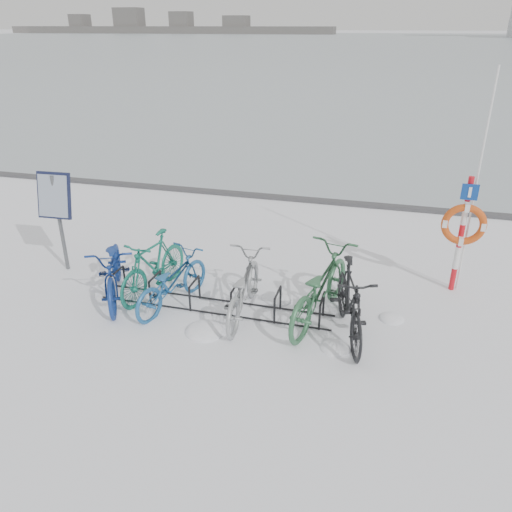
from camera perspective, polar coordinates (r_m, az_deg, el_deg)
The scene contains 14 objects.
ground at distance 8.52m, azimuth -4.69°, elevation -5.85°, with size 900.00×900.00×0.00m, color white.
ice_sheet at distance 161.94m, azimuth 15.46°, elevation 22.60°, with size 400.00×298.00×0.02m, color #AAB7C0.
quay_edge at distance 13.71m, azimuth 3.58°, elevation 6.62°, with size 400.00×0.25×0.10m, color #3F3F42.
bike_rack at distance 8.43m, azimuth -4.73°, elevation -4.79°, with size 4.00×0.48×0.46m.
info_board at distance 9.94m, azimuth -21.96°, elevation 5.81°, with size 0.66×0.28×1.93m.
lifebuoy_station at distance 9.15m, azimuth 22.66°, elevation 3.34°, with size 0.73×0.22×3.80m.
shoreline at distance 294.52m, azimuth -10.83°, elevation 24.24°, with size 180.00×12.00×9.50m.
bike_0 at distance 8.93m, azimuth -15.92°, elevation -1.24°, with size 0.73×2.10×1.10m, color navy.
bike_1 at distance 8.90m, azimuth -11.66°, elevation -0.81°, with size 0.53×1.86×1.12m, color #156956.
bike_2 at distance 8.48m, azimuth -9.62°, elevation -2.63°, with size 0.63×1.81×0.95m, color #1F5992.
bike_3 at distance 8.07m, azimuth -1.54°, elevation -3.38°, with size 0.69×1.98×1.04m, color #919497.
bike_4 at distance 8.00m, azimuth 7.27°, elevation -3.29°, with size 0.78×2.25×1.18m, color #30633F.
bike_5 at distance 7.64m, azimuth 10.69°, elevation -4.96°, with size 0.56×1.97×1.18m, color black.
snow_drifts at distance 8.08m, azimuth 1.53°, elevation -7.63°, with size 3.31×1.80×0.22m.
Camera 1 is at (2.58, -6.86, 4.35)m, focal length 35.00 mm.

